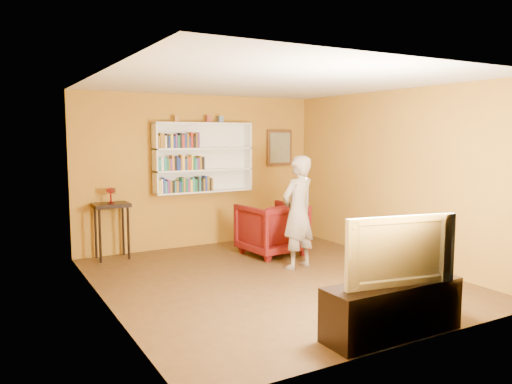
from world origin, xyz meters
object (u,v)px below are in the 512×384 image
Objects in this scene: bookshelf at (202,158)px; ruby_lustre at (111,192)px; armchair at (272,229)px; television at (394,249)px; person at (298,212)px; tv_cabinet at (392,309)px; console_table at (111,213)px.

bookshelf reaches higher than ruby_lustre.
bookshelf is 1.80m from armchair.
ruby_lustre is at bearing 121.39° from television.
armchair is 0.80× the size of television.
television is (1.71, -4.50, -0.21)m from ruby_lustre.
bookshelf is 2.32m from person.
tv_cabinet is at bearing 61.59° from person.
tv_cabinet is at bearing 73.15° from armchair.
tv_cabinet is (0.05, -4.66, -1.32)m from bookshelf.
console_table is 4.84m from tv_cabinet.
tv_cabinet is at bearing -69.23° from console_table.
console_table is 3.63× the size of ruby_lustre.
ruby_lustre is at bearing -174.50° from bookshelf.
console_table reaches higher than tv_cabinet.
bookshelf is 1.87m from console_table.
television is at bearing 61.59° from person.
tv_cabinet is (-0.59, -2.56, -0.58)m from person.
ruby_lustre reaches higher than tv_cabinet.
console_table is 3.01m from person.
console_table is 0.76× the size of television.
bookshelf is at bearing 5.50° from console_table.
person is at bearing 87.65° from television.
person reaches higher than tv_cabinet.
armchair is 3.60m from television.
person is at bearing 77.02° from tv_cabinet.
ruby_lustre is at bearing -55.60° from person.
television is (0.05, -4.66, -0.71)m from bookshelf.
bookshelf reaches higher than armchair.
tv_cabinet is at bearing 0.00° from television.
armchair is at bearing -111.94° from person.
person reaches higher than ruby_lustre.
tv_cabinet is (-0.70, -3.50, -0.17)m from armchair.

